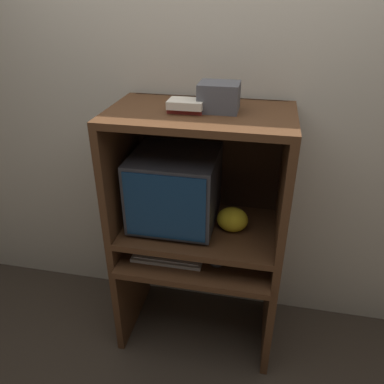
# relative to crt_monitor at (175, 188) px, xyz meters

# --- Properties ---
(ground_plane) EXTENTS (12.00, 12.00, 0.00)m
(ground_plane) POSITION_rel_crt_monitor_xyz_m (0.14, -0.29, -1.02)
(ground_plane) COLOR #3D3328
(wall_back) EXTENTS (6.00, 0.06, 2.60)m
(wall_back) POSITION_rel_crt_monitor_xyz_m (0.14, 0.32, 0.28)
(wall_back) COLOR beige
(wall_back) RESTS_ON ground_plane
(desk_base) EXTENTS (0.92, 0.59, 0.65)m
(desk_base) POSITION_rel_crt_monitor_xyz_m (0.14, -0.06, -0.61)
(desk_base) COLOR #4C2D19
(desk_base) RESTS_ON ground_plane
(desk_monitor_shelf) EXTENTS (0.92, 0.55, 0.15)m
(desk_monitor_shelf) POSITION_rel_crt_monitor_xyz_m (0.14, -0.02, -0.25)
(desk_monitor_shelf) COLOR #4C2D19
(desk_monitor_shelf) RESTS_ON desk_base
(hutch_upper) EXTENTS (0.92, 0.55, 0.66)m
(hutch_upper) POSITION_rel_crt_monitor_xyz_m (0.14, 0.02, 0.22)
(hutch_upper) COLOR #4C2D19
(hutch_upper) RESTS_ON desk_monitor_shelf
(crt_monitor) EXTENTS (0.46, 0.45, 0.42)m
(crt_monitor) POSITION_rel_crt_monitor_xyz_m (0.00, 0.00, 0.00)
(crt_monitor) COLOR #333338
(crt_monitor) RESTS_ON desk_monitor_shelf
(keyboard) EXTENTS (0.40, 0.16, 0.03)m
(keyboard) POSITION_rel_crt_monitor_xyz_m (-0.01, -0.15, -0.36)
(keyboard) COLOR beige
(keyboard) RESTS_ON desk_base
(mouse) EXTENTS (0.07, 0.05, 0.03)m
(mouse) POSITION_rel_crt_monitor_xyz_m (0.26, -0.16, -0.35)
(mouse) COLOR #28282B
(mouse) RESTS_ON desk_base
(snack_bag) EXTENTS (0.17, 0.13, 0.14)m
(snack_bag) POSITION_rel_crt_monitor_xyz_m (0.33, -0.03, -0.15)
(snack_bag) COLOR gold
(snack_bag) RESTS_ON desk_monitor_shelf
(book_stack) EXTENTS (0.17, 0.13, 0.06)m
(book_stack) POSITION_rel_crt_monitor_xyz_m (0.08, -0.05, 0.48)
(book_stack) COLOR maroon
(book_stack) RESTS_ON hutch_upper
(storage_box) EXTENTS (0.19, 0.16, 0.13)m
(storage_box) POSITION_rel_crt_monitor_xyz_m (0.23, 0.00, 0.51)
(storage_box) COLOR #4C4C51
(storage_box) RESTS_ON hutch_upper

